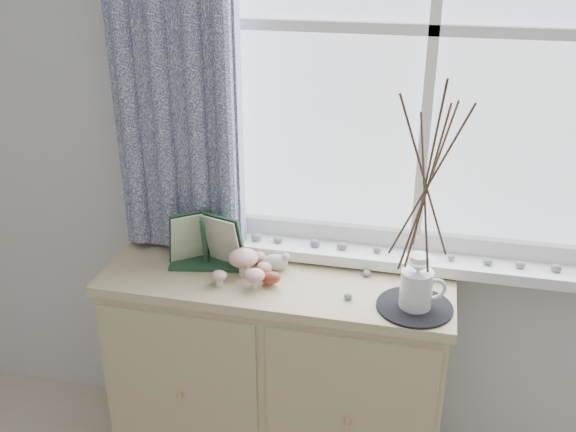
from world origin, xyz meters
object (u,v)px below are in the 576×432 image
Objects in this scene: sideboard at (278,375)px; toadstool_cluster at (243,264)px; twig_pitcher at (427,179)px; botanical_book at (203,243)px.

toadstool_cluster reaches higher than sideboard.
sideboard is 1.58× the size of twig_pitcher.
sideboard is 4.06× the size of botanical_book.
toadstool_cluster is at bearing 153.77° from twig_pitcher.
botanical_book is (-0.26, -0.01, 0.53)m from sideboard.
botanical_book reaches higher than sideboard.
sideboard is at bearing 146.94° from twig_pitcher.
botanical_book is at bearing 152.18° from twig_pitcher.
toadstool_cluster is 0.24× the size of twig_pitcher.
twig_pitcher is at bearing -11.95° from sideboard.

